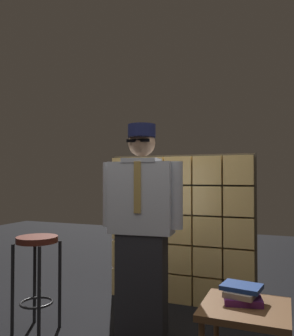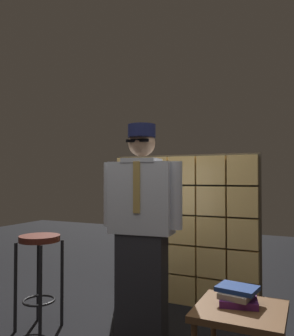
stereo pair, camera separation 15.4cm
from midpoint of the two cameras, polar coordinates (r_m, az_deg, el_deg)
name	(u,v)px [view 1 (the left image)]	position (r m, az deg, el deg)	size (l,w,h in m)	color
glass_block_wall	(179,229)	(3.60, 4.03, -10.00)	(1.52, 0.10, 1.52)	#F2C672
standing_person	(142,225)	(2.84, -2.45, -9.30)	(0.68, 0.31, 1.70)	#28282D
bar_stool	(37,260)	(3.14, -19.04, -14.19)	(0.34, 0.34, 0.78)	#592319
side_table	(245,316)	(2.35, 13.93, -22.58)	(0.52, 0.52, 0.49)	brown
book_stack	(242,294)	(2.36, 13.42, -19.49)	(0.27, 0.25, 0.10)	#591E66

